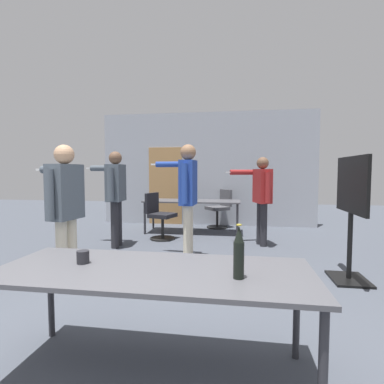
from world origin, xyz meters
TOP-DOWN VIEW (x-y plane):
  - back_wall at (-0.03, 6.36)m, footprint 5.61×0.12m
  - conference_table_near at (0.28, 0.40)m, footprint 2.12×0.82m
  - conference_table_far at (-0.21, 5.25)m, footprint 2.18×0.79m
  - tv_screen at (2.25, 2.53)m, footprint 0.44×1.01m
  - person_left_plaid at (0.05, 3.09)m, footprint 0.80×0.61m
  - person_center_tall at (-1.21, 1.77)m, footprint 0.76×0.69m
  - person_near_casual at (-1.42, 3.74)m, footprint 0.84×0.68m
  - person_far_watching at (1.27, 4.26)m, footprint 0.87×0.59m
  - office_chair_far_right at (-0.78, 4.50)m, footprint 0.63×0.58m
  - office_chair_side_rolled at (0.38, 5.98)m, footprint 0.69×0.67m
  - beer_bottle at (0.84, 0.30)m, footprint 0.07×0.07m
  - drink_cup at (-0.25, 0.44)m, footprint 0.09×0.09m

SIDE VIEW (x-z plane):
  - office_chair_side_rolled at x=0.38m, z-range -0.02..0.93m
  - office_chair_far_right at x=-0.78m, z-range -0.02..0.94m
  - conference_table_far at x=-0.21m, z-range 0.31..1.06m
  - conference_table_near at x=0.28m, z-range 0.31..1.06m
  - drink_cup at x=-0.25m, z-range 0.74..0.84m
  - beer_bottle at x=0.84m, z-range 0.73..1.07m
  - tv_screen at x=2.25m, z-range 0.17..1.76m
  - person_far_watching at x=1.27m, z-range 0.17..1.85m
  - person_center_tall at x=-1.21m, z-range 0.18..1.90m
  - person_near_casual at x=-1.42m, z-range 0.18..1.95m
  - person_left_plaid at x=0.05m, z-range 0.21..2.03m
  - back_wall at x=-0.03m, z-range -0.01..2.94m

